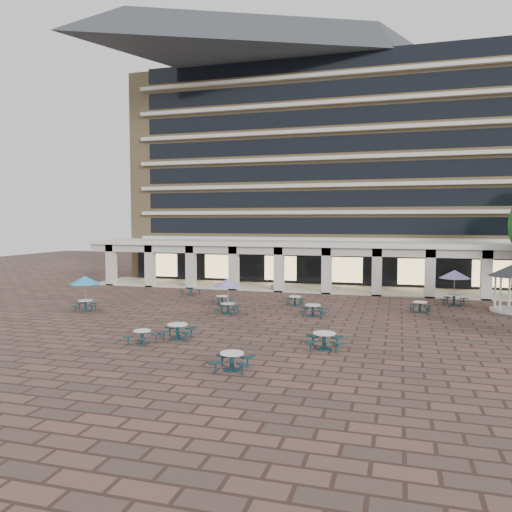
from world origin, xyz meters
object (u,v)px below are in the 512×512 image
object	(u,v)px
picnic_table_4	(85,281)
picnic_table_1	(142,335)
picnic_table_2	(232,360)
planter_right	(329,287)
planter_left	(279,284)

from	to	relation	value
picnic_table_4	picnic_table_1	bearing A→B (deg)	-62.68
picnic_table_1	picnic_table_2	bearing A→B (deg)	-15.94
picnic_table_1	picnic_table_4	distance (m)	11.23
picnic_table_4	planter_right	world-z (taller)	picnic_table_4
picnic_table_1	picnic_table_2	xyz separation A→B (m)	(5.92, -3.14, 0.05)
planter_left	picnic_table_2	bearing A→B (deg)	-81.32
picnic_table_1	planter_right	distance (m)	21.83
picnic_table_4	planter_left	world-z (taller)	picnic_table_4
picnic_table_4	planter_right	distance (m)	20.38
picnic_table_4	planter_left	size ratio (longest dim) A/B	1.61
picnic_table_2	planter_left	xyz separation A→B (m)	(-3.65, 23.90, 0.12)
picnic_table_2	picnic_table_4	bearing A→B (deg)	138.21
picnic_table_1	planter_left	xyz separation A→B (m)	(2.27, 20.76, 0.18)
picnic_table_4	planter_right	bearing A→B (deg)	19.74
picnic_table_2	planter_left	bearing A→B (deg)	92.83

